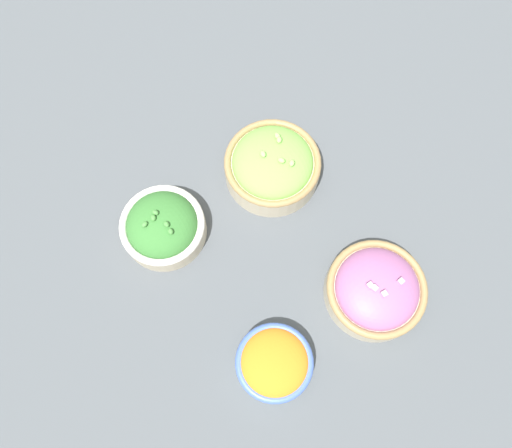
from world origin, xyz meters
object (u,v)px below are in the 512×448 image
at_px(bowl_lettuce, 272,165).
at_px(bowl_broccoli, 163,226).
at_px(bowl_carrots, 274,363).
at_px(bowl_red_onion, 376,289).

height_order(bowl_lettuce, bowl_broccoli, bowl_lettuce).
xyz_separation_m(bowl_carrots, bowl_broccoli, (-0.28, -0.06, 0.00)).
bearing_deg(bowl_broccoli, bowl_carrots, 11.28).
bearing_deg(bowl_broccoli, bowl_lettuce, 92.18).
bearing_deg(bowl_lettuce, bowl_broccoli, -87.82).
bearing_deg(bowl_red_onion, bowl_carrots, -84.07).
bearing_deg(bowl_lettuce, bowl_carrots, -28.69).
relative_size(bowl_broccoli, bowl_red_onion, 0.88).
height_order(bowl_carrots, bowl_broccoli, bowl_broccoli).
distance_m(bowl_lettuce, bowl_broccoli, 0.21).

